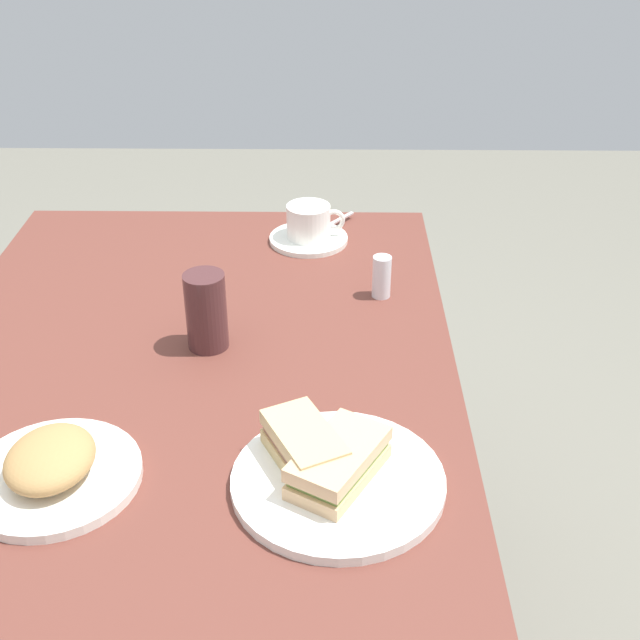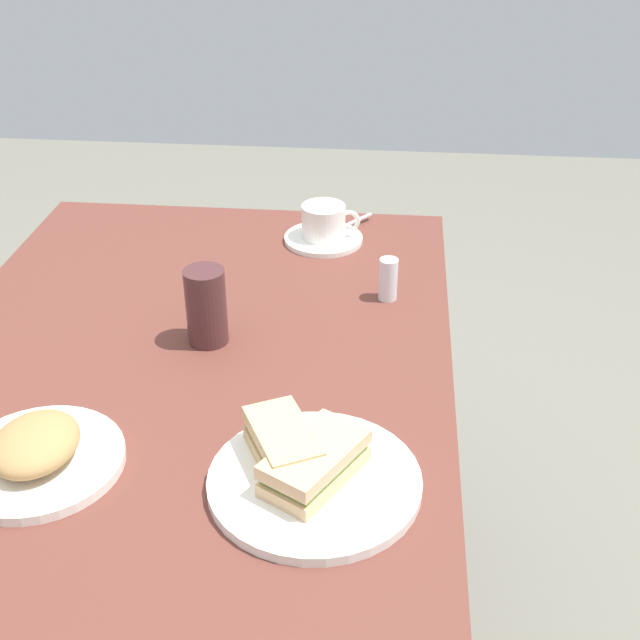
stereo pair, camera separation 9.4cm
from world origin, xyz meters
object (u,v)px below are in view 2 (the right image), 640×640
at_px(sandwich_plate, 315,482).
at_px(sandwich_back, 283,445).
at_px(sandwich_front, 315,463).
at_px(salt_shaker, 388,279).
at_px(coffee_cup, 324,220).
at_px(coffee_saucer, 323,239).
at_px(drinking_glass, 206,306).
at_px(side_plate, 39,461).
at_px(dining_table, 192,414).
at_px(spoon, 350,223).

bearing_deg(sandwich_plate, sandwich_back, -123.16).
bearing_deg(sandwich_front, salt_shaker, 170.99).
xyz_separation_m(coffee_cup, salt_shaker, (0.22, 0.13, -0.01)).
distance_m(sandwich_back, coffee_saucer, 0.67).
relative_size(coffee_saucer, drinking_glass, 1.22).
xyz_separation_m(sandwich_front, side_plate, (-0.00, -0.35, -0.03)).
distance_m(sandwich_plate, side_plate, 0.35).
height_order(coffee_saucer, drinking_glass, drinking_glass).
relative_size(sandwich_front, coffee_saucer, 1.04).
height_order(coffee_cup, drinking_glass, drinking_glass).
bearing_deg(dining_table, sandwich_back, 37.03).
xyz_separation_m(coffee_saucer, spoon, (-0.06, 0.05, 0.01)).
distance_m(sandwich_plate, spoon, 0.76).
bearing_deg(spoon, dining_table, -24.53).
relative_size(sandwich_back, salt_shaker, 1.90).
xyz_separation_m(sandwich_back, salt_shaker, (-0.45, 0.12, -0.00)).
relative_size(sandwich_front, side_plate, 0.73).
bearing_deg(drinking_glass, salt_shaker, 120.34).
height_order(side_plate, salt_shaker, salt_shaker).
height_order(sandwich_back, spoon, sandwich_back).
relative_size(sandwich_front, spoon, 1.86).
distance_m(sandwich_plate, coffee_cup, 0.70).
relative_size(sandwich_back, spoon, 1.67).
height_order(sandwich_plate, sandwich_front, sandwich_front).
bearing_deg(sandwich_back, spoon, 177.19).
height_order(sandwich_front, drinking_glass, drinking_glass).
bearing_deg(salt_shaker, dining_table, -55.66).
relative_size(coffee_saucer, salt_shaker, 2.04).
bearing_deg(salt_shaker, coffee_saucer, -148.80).
bearing_deg(sandwich_plate, side_plate, -90.64).
xyz_separation_m(coffee_saucer, side_plate, (0.69, -0.30, 0.00)).
height_order(sandwich_back, drinking_glass, drinking_glass).
height_order(dining_table, sandwich_plate, sandwich_plate).
distance_m(salt_shaker, drinking_glass, 0.32).
relative_size(sandwich_plate, coffee_cup, 2.34).
relative_size(dining_table, drinking_glass, 9.06).
relative_size(sandwich_plate, sandwich_front, 1.68).
height_order(salt_shaker, drinking_glass, drinking_glass).
height_order(spoon, side_plate, spoon).
height_order(dining_table, side_plate, side_plate).
relative_size(sandwich_front, drinking_glass, 1.27).
bearing_deg(sandwich_back, sandwich_plate, 56.84).
relative_size(dining_table, salt_shaker, 15.10).
xyz_separation_m(dining_table, spoon, (-0.49, 0.22, 0.13)).
xyz_separation_m(dining_table, side_plate, (0.27, -0.13, 0.12)).
distance_m(sandwich_plate, sandwich_front, 0.03).
relative_size(dining_table, sandwich_plate, 4.25).
relative_size(coffee_cup, spoon, 1.34).
xyz_separation_m(sandwich_plate, coffee_saucer, (-0.70, -0.05, -0.00)).
xyz_separation_m(coffee_cup, drinking_glass, (0.38, -0.15, 0.02)).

